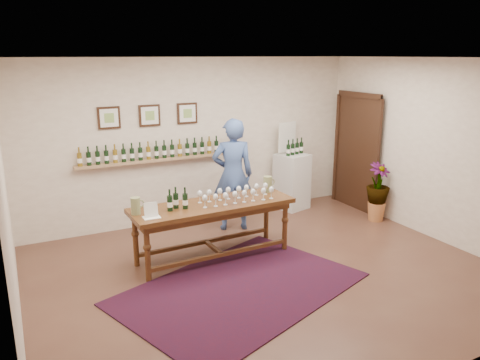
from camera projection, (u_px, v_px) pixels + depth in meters
name	position (u px, v px, depth m)	size (l,w,h in m)	color
ground	(267.00, 273.00, 6.29)	(6.00, 6.00, 0.00)	#502E23
room_shell	(317.00, 152.00, 8.51)	(6.00, 6.00, 6.00)	#F0E0CB
rug	(241.00, 288.00, 5.85)	(2.93, 1.96, 0.02)	#4A0D17
tasting_table	(213.00, 212.00, 6.58)	(2.34, 0.81, 0.82)	#3E220F
table_glasses	(236.00, 194.00, 6.64)	(1.35, 0.31, 0.19)	silver
table_bottles	(177.00, 199.00, 6.27)	(0.25, 0.14, 0.27)	black
pitcher_left	(136.00, 206.00, 6.07)	(0.15, 0.15, 0.23)	olive
pitcher_right	(268.00, 184.00, 7.07)	(0.15, 0.15, 0.24)	olive
menu_card	(151.00, 210.00, 5.97)	(0.21, 0.16, 0.19)	white
display_pedestal	(292.00, 181.00, 8.82)	(0.52, 0.52, 1.04)	silver
pedestal_bottles	(295.00, 146.00, 8.64)	(0.32, 0.09, 0.32)	black
info_sign	(287.00, 137.00, 8.72)	(0.45, 0.02, 0.61)	white
potted_plant	(378.00, 192.00, 8.14)	(0.51, 0.51, 0.89)	#AF6A3A
person	(233.00, 175.00, 7.65)	(0.68, 0.45, 1.86)	#3A5289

